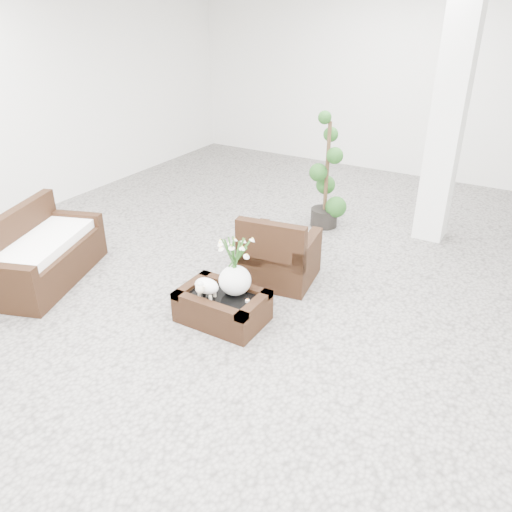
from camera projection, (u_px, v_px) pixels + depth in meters
The scene contains 9 objects.
ground at pixel (260, 301), 5.83m from camera, with size 11.00×11.00×0.00m, color gray.
column at pixel (449, 113), 6.63m from camera, with size 0.40×0.40×3.50m, color white.
coffee_table at pixel (222, 308), 5.41m from camera, with size 0.90×0.60×0.31m, color black.
sheep_figurine at pixel (207, 288), 5.27m from camera, with size 0.28×0.23×0.21m, color white.
planter_narcissus at pixel (235, 260), 5.19m from camera, with size 0.44×0.44×0.80m, color white, non-canonical shape.
tealight at pixel (247, 301), 5.21m from camera, with size 0.04×0.04×0.03m, color white.
armchair at pixel (280, 247), 6.09m from camera, with size 0.82×0.79×0.87m, color black.
loveseat at pixel (42, 248), 6.08m from camera, with size 1.62×0.78×0.87m, color black.
topiary at pixel (327, 172), 7.37m from camera, with size 0.45×0.45×1.67m, color #1A4215, non-canonical shape.
Camera 1 is at (2.49, -4.29, 3.10)m, focal length 35.84 mm.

